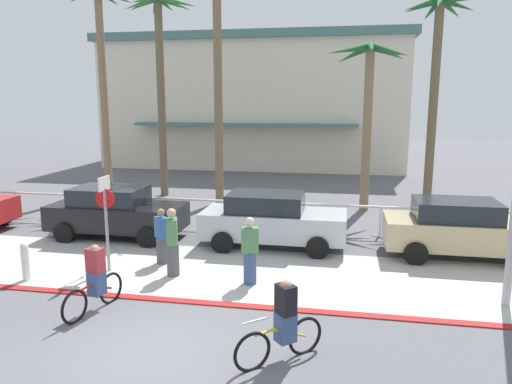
{
  "coord_description": "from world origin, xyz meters",
  "views": [
    {
      "loc": [
        3.32,
        -7.55,
        4.52
      ],
      "look_at": [
        0.78,
        6.0,
        1.85
      ],
      "focal_mm": 33.71,
      "sensor_mm": 36.0,
      "label": 1
    }
  ],
  "objects_px": {
    "palm_tree_1": "(101,41)",
    "pedestrian_0": "(250,254)",
    "bollard_1": "(25,261)",
    "car_tan_3": "(462,229)",
    "pedestrian_1": "(172,245)",
    "cyclist_yellow_1": "(283,323)",
    "stop_sign_bike_lane": "(106,210)",
    "palm_tree_5": "(436,56)",
    "palm_tree_4": "(369,82)",
    "palm_tree_3": "(217,41)",
    "palm_tree_2": "(159,47)",
    "pedestrian_2": "(162,239)",
    "car_black_1": "(116,212)",
    "cyclist_red_0": "(95,280)",
    "car_silver_2": "(272,220)"
  },
  "relations": [
    {
      "from": "car_tan_3",
      "to": "car_black_1",
      "type": "bearing_deg",
      "value": 179.34
    },
    {
      "from": "pedestrian_2",
      "to": "pedestrian_0",
      "type": "bearing_deg",
      "value": -21.09
    },
    {
      "from": "palm_tree_5",
      "to": "car_tan_3",
      "type": "bearing_deg",
      "value": -90.97
    },
    {
      "from": "car_silver_2",
      "to": "pedestrian_2",
      "type": "height_order",
      "value": "car_silver_2"
    },
    {
      "from": "cyclist_yellow_1",
      "to": "pedestrian_1",
      "type": "relative_size",
      "value": 0.83
    },
    {
      "from": "palm_tree_2",
      "to": "palm_tree_3",
      "type": "height_order",
      "value": "palm_tree_3"
    },
    {
      "from": "palm_tree_4",
      "to": "cyclist_yellow_1",
      "type": "relative_size",
      "value": 4.48
    },
    {
      "from": "car_tan_3",
      "to": "pedestrian_1",
      "type": "bearing_deg",
      "value": -159.02
    },
    {
      "from": "palm_tree_2",
      "to": "car_tan_3",
      "type": "xyz_separation_m",
      "value": [
        11.81,
        -7.21,
        -6.0
      ]
    },
    {
      "from": "stop_sign_bike_lane",
      "to": "car_tan_3",
      "type": "xyz_separation_m",
      "value": [
        9.46,
        2.91,
        -0.81
      ]
    },
    {
      "from": "bollard_1",
      "to": "cyclist_yellow_1",
      "type": "distance_m",
      "value": 7.34
    },
    {
      "from": "car_black_1",
      "to": "cyclist_yellow_1",
      "type": "relative_size",
      "value": 2.93
    },
    {
      "from": "cyclist_yellow_1",
      "to": "pedestrian_1",
      "type": "distance_m",
      "value": 4.87
    },
    {
      "from": "palm_tree_1",
      "to": "palm_tree_3",
      "type": "relative_size",
      "value": 0.96
    },
    {
      "from": "palm_tree_2",
      "to": "pedestrian_1",
      "type": "relative_size",
      "value": 5.07
    },
    {
      "from": "palm_tree_1",
      "to": "palm_tree_4",
      "type": "relative_size",
      "value": 1.42
    },
    {
      "from": "pedestrian_0",
      "to": "stop_sign_bike_lane",
      "type": "bearing_deg",
      "value": 176.89
    },
    {
      "from": "car_black_1",
      "to": "car_silver_2",
      "type": "xyz_separation_m",
      "value": [
        5.23,
        -0.09,
        0.0
      ]
    },
    {
      "from": "bollard_1",
      "to": "palm_tree_5",
      "type": "distance_m",
      "value": 16.67
    },
    {
      "from": "bollard_1",
      "to": "pedestrian_0",
      "type": "xyz_separation_m",
      "value": [
        5.61,
        0.79,
        0.28
      ]
    },
    {
      "from": "car_silver_2",
      "to": "palm_tree_4",
      "type": "bearing_deg",
      "value": 62.69
    },
    {
      "from": "palm_tree_5",
      "to": "cyclist_red_0",
      "type": "distance_m",
      "value": 15.91
    },
    {
      "from": "car_tan_3",
      "to": "palm_tree_1",
      "type": "bearing_deg",
      "value": 153.6
    },
    {
      "from": "palm_tree_1",
      "to": "pedestrian_1",
      "type": "bearing_deg",
      "value": -55.37
    },
    {
      "from": "cyclist_red_0",
      "to": "pedestrian_0",
      "type": "height_order",
      "value": "pedestrian_0"
    },
    {
      "from": "palm_tree_1",
      "to": "cyclist_yellow_1",
      "type": "relative_size",
      "value": 6.37
    },
    {
      "from": "cyclist_red_0",
      "to": "pedestrian_0",
      "type": "relative_size",
      "value": 1.04
    },
    {
      "from": "car_tan_3",
      "to": "pedestrian_0",
      "type": "bearing_deg",
      "value": -150.75
    },
    {
      "from": "bollard_1",
      "to": "palm_tree_2",
      "type": "height_order",
      "value": "palm_tree_2"
    },
    {
      "from": "bollard_1",
      "to": "pedestrian_0",
      "type": "distance_m",
      "value": 5.67
    },
    {
      "from": "palm_tree_3",
      "to": "car_black_1",
      "type": "distance_m",
      "value": 8.7
    },
    {
      "from": "palm_tree_5",
      "to": "cyclist_yellow_1",
      "type": "bearing_deg",
      "value": -108.31
    },
    {
      "from": "car_tan_3",
      "to": "cyclist_red_0",
      "type": "relative_size",
      "value": 2.47
    },
    {
      "from": "pedestrian_1",
      "to": "pedestrian_2",
      "type": "distance_m",
      "value": 1.06
    },
    {
      "from": "palm_tree_3",
      "to": "car_tan_3",
      "type": "relative_size",
      "value": 2.26
    },
    {
      "from": "car_tan_3",
      "to": "cyclist_red_0",
      "type": "bearing_deg",
      "value": -148.68
    },
    {
      "from": "car_silver_2",
      "to": "car_tan_3",
      "type": "height_order",
      "value": "same"
    },
    {
      "from": "stop_sign_bike_lane",
      "to": "car_silver_2",
      "type": "bearing_deg",
      "value": 36.78
    },
    {
      "from": "palm_tree_2",
      "to": "palm_tree_5",
      "type": "height_order",
      "value": "palm_tree_2"
    },
    {
      "from": "car_black_1",
      "to": "pedestrian_1",
      "type": "distance_m",
      "value": 4.35
    },
    {
      "from": "car_tan_3",
      "to": "palm_tree_2",
      "type": "bearing_deg",
      "value": 148.59
    },
    {
      "from": "cyclist_yellow_1",
      "to": "palm_tree_5",
      "type": "bearing_deg",
      "value": 71.69
    },
    {
      "from": "palm_tree_1",
      "to": "pedestrian_0",
      "type": "height_order",
      "value": "palm_tree_1"
    },
    {
      "from": "stop_sign_bike_lane",
      "to": "palm_tree_4",
      "type": "height_order",
      "value": "palm_tree_4"
    },
    {
      "from": "cyclist_yellow_1",
      "to": "pedestrian_2",
      "type": "height_order",
      "value": "pedestrian_2"
    },
    {
      "from": "pedestrian_1",
      "to": "car_tan_3",
      "type": "bearing_deg",
      "value": 20.98
    },
    {
      "from": "palm_tree_3",
      "to": "cyclist_red_0",
      "type": "height_order",
      "value": "palm_tree_3"
    },
    {
      "from": "cyclist_yellow_1",
      "to": "cyclist_red_0",
      "type": "bearing_deg",
      "value": 163.3
    },
    {
      "from": "car_black_1",
      "to": "pedestrian_0",
      "type": "xyz_separation_m",
      "value": [
        5.16,
        -3.25,
        -0.08
      ]
    },
    {
      "from": "palm_tree_3",
      "to": "car_tan_3",
      "type": "bearing_deg",
      "value": -34.54
    }
  ]
}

